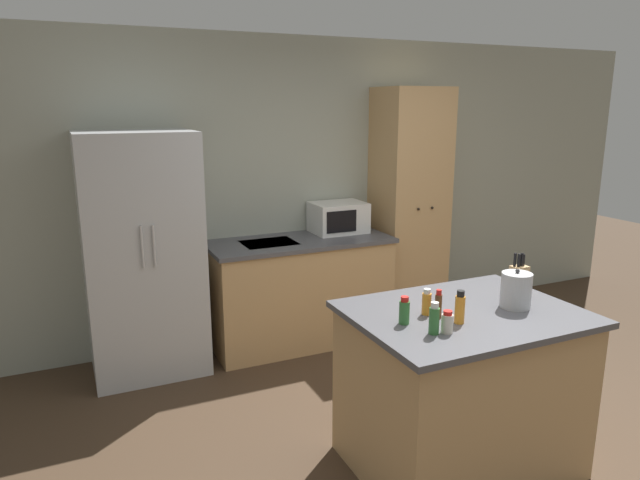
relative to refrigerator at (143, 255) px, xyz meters
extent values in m
plane|color=#423021|center=(1.61, -1.98, -0.92)|extent=(14.00, 14.00, 0.00)
cube|color=#9EA393|center=(1.61, 0.35, 0.38)|extent=(7.20, 0.06, 2.60)
cube|color=#B7BABC|center=(0.00, 0.00, 0.00)|extent=(0.84, 0.64, 1.85)
cylinder|color=silver|center=(-0.04, -0.33, 0.15)|extent=(0.02, 0.02, 0.30)
cylinder|color=silver|center=(0.04, -0.33, 0.15)|extent=(0.02, 0.02, 0.30)
cube|color=tan|center=(1.28, 0.01, -0.48)|extent=(1.52, 0.63, 0.88)
cube|color=#4C4C51|center=(1.28, 0.01, -0.02)|extent=(1.56, 0.67, 0.03)
cube|color=#9EA0A3|center=(1.01, 0.01, -0.01)|extent=(0.44, 0.34, 0.01)
cube|color=tan|center=(2.40, 0.07, 0.17)|extent=(0.60, 0.51, 2.18)
sphere|color=black|center=(2.33, -0.20, 0.21)|extent=(0.02, 0.02, 0.02)
sphere|color=black|center=(2.48, -0.20, 0.21)|extent=(0.02, 0.02, 0.02)
cube|color=tan|center=(1.43, -1.99, -0.47)|extent=(1.18, 0.88, 0.90)
cube|color=#4C4C51|center=(1.43, -1.99, -0.01)|extent=(1.24, 0.94, 0.03)
cube|color=white|center=(1.70, 0.12, 0.13)|extent=(0.47, 0.35, 0.27)
cube|color=black|center=(1.65, -0.06, 0.13)|extent=(0.28, 0.01, 0.19)
cube|color=tan|center=(1.87, -1.91, 0.10)|extent=(0.10, 0.07, 0.18)
cylinder|color=black|center=(1.84, -1.90, 0.23)|extent=(0.02, 0.02, 0.08)
cylinder|color=black|center=(1.85, -1.92, 0.23)|extent=(0.02, 0.02, 0.08)
cylinder|color=black|center=(1.87, -1.91, 0.23)|extent=(0.02, 0.02, 0.07)
cylinder|color=black|center=(1.88, -1.91, 0.23)|extent=(0.02, 0.02, 0.08)
cylinder|color=black|center=(1.90, -1.91, 0.23)|extent=(0.02, 0.02, 0.07)
cylinder|color=#563319|center=(1.23, -2.01, 0.08)|extent=(0.04, 0.04, 0.13)
cylinder|color=red|center=(1.23, -2.01, 0.16)|extent=(0.03, 0.03, 0.03)
cylinder|color=orange|center=(1.29, -2.11, 0.08)|extent=(0.05, 0.05, 0.14)
cylinder|color=black|center=(1.29, -2.11, 0.17)|extent=(0.04, 0.04, 0.03)
cylinder|color=beige|center=(1.15, -2.19, 0.06)|extent=(0.06, 0.06, 0.09)
cylinder|color=red|center=(1.15, -2.19, 0.12)|extent=(0.04, 0.04, 0.02)
cylinder|color=#337033|center=(1.09, -2.18, 0.08)|extent=(0.05, 0.05, 0.13)
cylinder|color=silver|center=(1.09, -2.18, 0.16)|extent=(0.04, 0.04, 0.03)
cylinder|color=orange|center=(1.21, -1.94, 0.07)|extent=(0.05, 0.05, 0.12)
cylinder|color=silver|center=(1.21, -1.94, 0.14)|extent=(0.04, 0.04, 0.03)
cylinder|color=#337033|center=(1.03, -2.00, 0.07)|extent=(0.05, 0.05, 0.12)
cylinder|color=red|center=(1.03, -2.00, 0.15)|extent=(0.04, 0.04, 0.03)
cylinder|color=#B2B5B7|center=(1.72, -2.05, 0.11)|extent=(0.17, 0.17, 0.20)
sphere|color=#262628|center=(1.72, -2.05, 0.22)|extent=(0.02, 0.02, 0.02)
camera|label=1|loc=(-0.51, -4.32, 1.11)|focal=32.00mm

